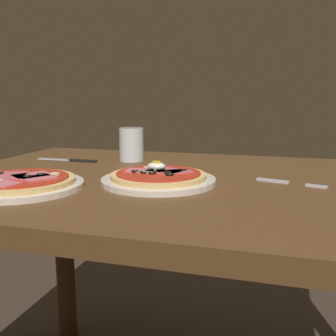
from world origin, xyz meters
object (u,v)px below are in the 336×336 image
(dining_table, at_px, (179,224))
(pizza_across_left, at_px, (20,183))
(fork, at_px, (285,182))
(knife, at_px, (71,160))
(pizza_foreground, at_px, (159,178))
(water_glass_near, at_px, (131,147))

(dining_table, height_order, pizza_across_left, pizza_across_left)
(fork, relative_size, knife, 0.80)
(fork, bearing_deg, pizza_foreground, -164.36)
(knife, bearing_deg, water_glass_near, 19.35)
(pizza_across_left, distance_m, knife, 0.36)
(pizza_foreground, distance_m, knife, 0.41)
(dining_table, distance_m, water_glass_near, 0.33)
(dining_table, relative_size, knife, 6.21)
(pizza_foreground, distance_m, water_glass_near, 0.32)
(dining_table, distance_m, pizza_across_left, 0.38)
(dining_table, bearing_deg, pizza_foreground, -117.62)
(dining_table, height_order, knife, knife)
(pizza_across_left, bearing_deg, dining_table, 33.20)
(fork, bearing_deg, water_glass_near, 156.53)
(fork, bearing_deg, pizza_across_left, -158.82)
(pizza_across_left, relative_size, fork, 1.73)
(pizza_foreground, height_order, pizza_across_left, pizza_foreground)
(dining_table, height_order, fork, fork)
(dining_table, xyz_separation_m, water_glass_near, (-0.21, 0.21, 0.16))
(knife, bearing_deg, fork, -12.18)
(dining_table, xyz_separation_m, fork, (0.24, 0.01, 0.12))
(dining_table, distance_m, fork, 0.27)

